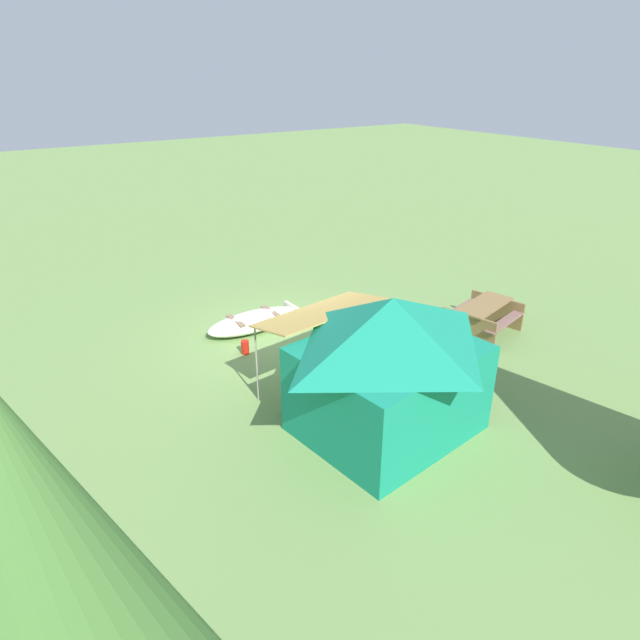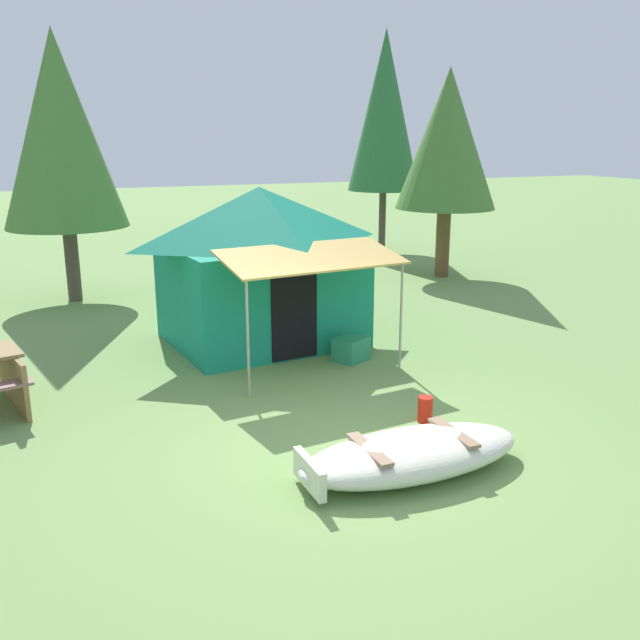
# 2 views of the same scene
# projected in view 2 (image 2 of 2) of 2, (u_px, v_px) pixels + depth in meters

# --- Properties ---
(ground_plane) EXTENTS (80.00, 80.00, 0.00)m
(ground_plane) POSITION_uv_depth(u_px,v_px,m) (346.00, 444.00, 7.77)
(ground_plane) COLOR #6E934D
(beached_rowboat) EXTENTS (2.51, 1.09, 0.39)m
(beached_rowboat) POSITION_uv_depth(u_px,v_px,m) (411.00, 454.00, 7.07)
(beached_rowboat) COLOR silver
(beached_rowboat) RESTS_ON ground_plane
(canvas_cabin_tent) EXTENTS (3.39, 3.99, 2.56)m
(canvas_cabin_tent) POSITION_uv_depth(u_px,v_px,m) (261.00, 263.00, 11.29)
(canvas_cabin_tent) COLOR #158767
(canvas_cabin_tent) RESTS_ON ground_plane
(cooler_box) EXTENTS (0.60, 0.57, 0.37)m
(cooler_box) POSITION_uv_depth(u_px,v_px,m) (351.00, 349.00, 10.57)
(cooler_box) COLOR #26815D
(cooler_box) RESTS_ON ground_plane
(fuel_can) EXTENTS (0.24, 0.24, 0.32)m
(fuel_can) POSITION_uv_depth(u_px,v_px,m) (425.00, 409.00, 8.32)
(fuel_can) COLOR red
(fuel_can) RESTS_ON ground_plane
(pine_tree_back_right) EXTENTS (2.06, 2.06, 6.21)m
(pine_tree_back_right) POSITION_uv_depth(u_px,v_px,m) (385.00, 111.00, 19.59)
(pine_tree_back_right) COLOR #493B35
(pine_tree_back_right) RESTS_ON ground_plane
(pine_tree_far_center) EXTENTS (2.43, 2.43, 5.36)m
(pine_tree_far_center) POSITION_uv_depth(u_px,v_px,m) (60.00, 130.00, 13.58)
(pine_tree_far_center) COLOR #4F3E37
(pine_tree_far_center) RESTS_ON ground_plane
(pine_tree_side) EXTENTS (2.36, 2.36, 4.86)m
(pine_tree_side) POSITION_uv_depth(u_px,v_px,m) (448.00, 140.00, 16.06)
(pine_tree_side) COLOR brown
(pine_tree_side) RESTS_ON ground_plane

